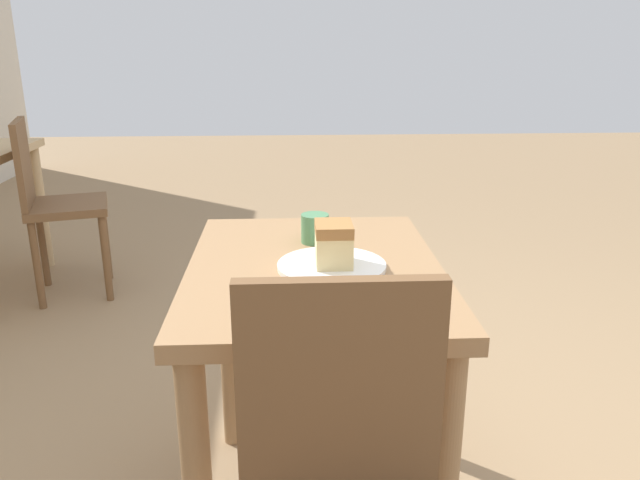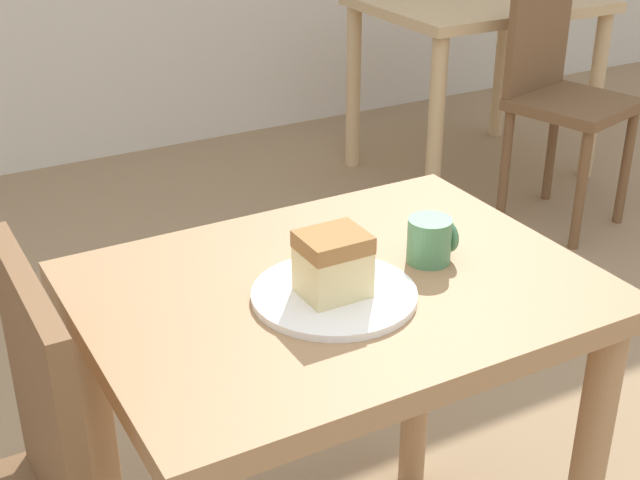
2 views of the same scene
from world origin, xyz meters
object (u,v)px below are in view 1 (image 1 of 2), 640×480
Objects in this scene: plate at (332,266)px; dining_table_near at (315,320)px; coffee_mug at (315,228)px; cake_slice at (334,244)px; chair_far_corner at (53,200)px.

dining_table_near is at bearing 52.27° from plate.
cake_slice is at bearing -170.40° from coffee_mug.
dining_table_near is 0.25m from coffee_mug.
dining_table_near is at bearing 50.78° from cake_slice.
dining_table_near is 7.99× the size of cake_slice.
cake_slice reaches higher than dining_table_near.
plate is at bearing -127.73° from dining_table_near.
cake_slice is (-1.66, -1.26, 0.31)m from chair_far_corner.
plate is (-1.65, -1.25, 0.25)m from chair_far_corner.
chair_far_corner is at bearing 37.16° from plate.
dining_table_near is 2.03m from chair_far_corner.
chair_far_corner is (1.62, 1.21, -0.10)m from dining_table_near.
chair_far_corner is 1.92m from coffee_mug.
cake_slice is (-0.01, -0.00, 0.06)m from plate.
dining_table_near is 0.16m from plate.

